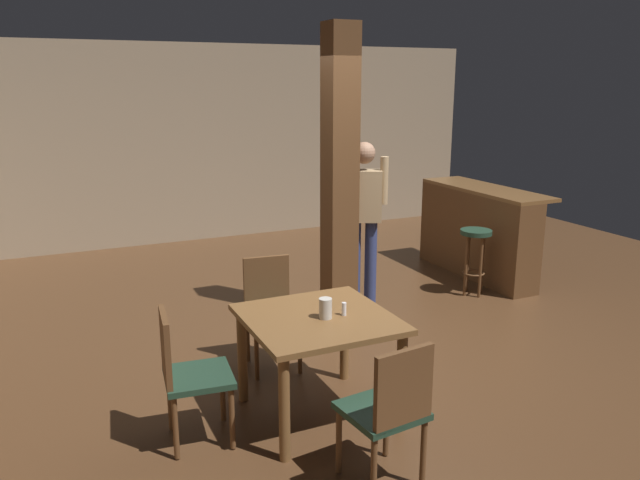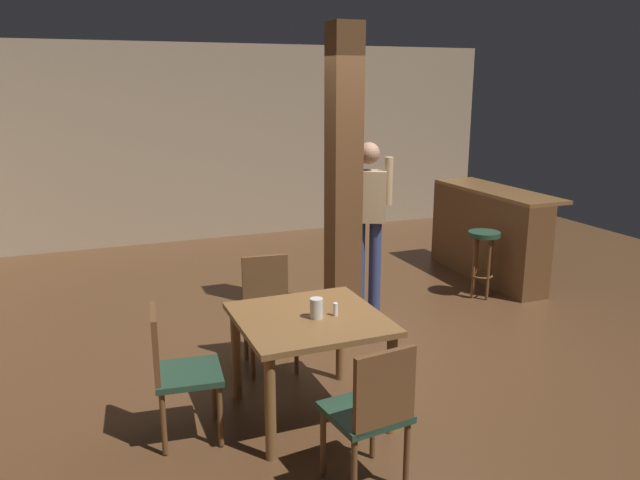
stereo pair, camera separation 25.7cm
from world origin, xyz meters
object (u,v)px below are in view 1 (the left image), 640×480
Objects in this scene: chair_south at (390,408)px; chair_north at (270,307)px; chair_west at (186,370)px; salt_shaker at (344,309)px; dining_table at (318,332)px; napkin_cup at (325,308)px; bar_counter at (477,231)px; standing_person at (363,216)px; bar_stool_near at (475,247)px.

chair_south and chair_north have the same top height.
chair_south is 1.00× the size of chair_north.
chair_west is 1.00× the size of chair_north.
dining_table is at bearing 161.56° from salt_shaker.
bar_counter reaches higher than napkin_cup.
salt_shaker is (0.14, -0.01, -0.02)m from napkin_cup.
standing_person is (1.26, 0.76, 0.50)m from chair_north.
bar_counter reaches higher than dining_table.
dining_table is at bearing -148.31° from bar_stool_near.
napkin_cup is at bearing 177.57° from salt_shaker.
chair_north is 0.49× the size of bar_counter.
salt_shaker is at bearing -4.76° from chair_west.
chair_south is (0.93, -0.94, 0.00)m from chair_west.
chair_south is 6.39× the size of napkin_cup.
salt_shaker is 3.67m from bar_counter.
chair_north is at bearing 101.51° from salt_shaker.
chair_west is 1.22× the size of bar_stool_near.
chair_west is at bearing 175.24° from salt_shaker.
chair_north is 3.36m from bar_counter.
dining_table is at bearing -144.72° from bar_counter.
chair_north reaches higher than napkin_cup.
chair_west is 0.49× the size of bar_counter.
chair_south reaches higher than napkin_cup.
standing_person is 1.97m from bar_counter.
chair_south is 4.33m from bar_counter.
chair_north is (-0.05, 1.79, 0.00)m from chair_south.
bar_stool_near is (2.57, 1.66, -0.26)m from napkin_cup.
napkin_cup is 1.53× the size of salt_shaker.
standing_person is at bearing 64.63° from chair_south.
standing_person reaches higher than chair_north.
chair_west is 1.11m from salt_shaker.
dining_table is 0.56× the size of standing_person.
napkin_cup is 0.19× the size of bar_stool_near.
standing_person is (1.07, 1.70, 0.22)m from salt_shaker.
napkin_cup is at bearing -86.65° from chair_north.
salt_shaker is 2.02m from standing_person.
dining_table is 0.24m from salt_shaker.
chair_south is at bearing -115.37° from standing_person.
chair_west is 4.52m from bar_counter.
bar_counter is 2.47× the size of bar_stool_near.
chair_north reaches higher than salt_shaker.
bar_counter is at bearing 37.52° from salt_shaker.
dining_table is 10.66× the size of salt_shaker.
napkin_cup reaches higher than dining_table.
chair_north is 0.98m from napkin_cup.
salt_shaker is 2.96m from bar_stool_near.
chair_north is at bearing 91.50° from dining_table.
bar_counter is (2.91, 2.23, -0.24)m from salt_shaker.
chair_south is (0.03, -0.91, -0.11)m from dining_table.
bar_counter is at bearing 16.26° from standing_person.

